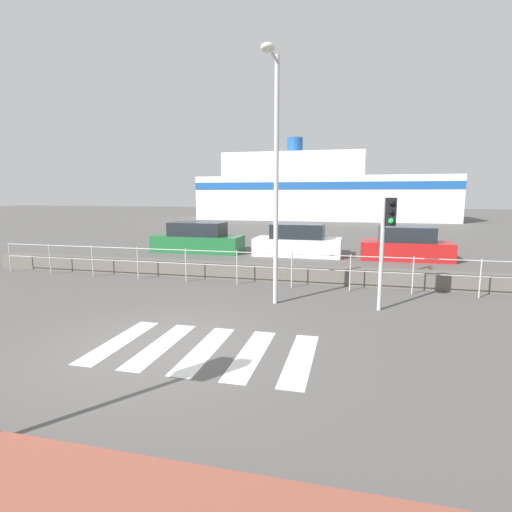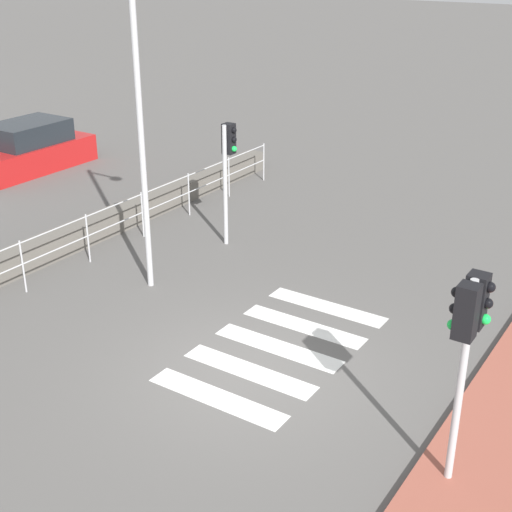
{
  "view_description": "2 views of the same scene",
  "coord_description": "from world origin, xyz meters",
  "px_view_note": "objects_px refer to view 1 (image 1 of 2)",
  "views": [
    {
      "loc": [
        3.6,
        -6.7,
        2.89
      ],
      "look_at": [
        1.46,
        2.0,
        1.5
      ],
      "focal_mm": 28.0,
      "sensor_mm": 36.0,
      "label": 1
    },
    {
      "loc": [
        -8.21,
        -5.57,
        6.46
      ],
      "look_at": [
        1.78,
        1.0,
        1.2
      ],
      "focal_mm": 50.0,
      "sensor_mm": 36.0,
      "label": 2
    }
  ],
  "objects_px": {
    "parked_car_green": "(198,239)",
    "parked_car_red": "(406,245)",
    "traffic_light_far": "(387,229)",
    "streetlamp": "(274,154)",
    "ferry_boat": "(317,192)",
    "parked_car_white": "(298,242)"
  },
  "relations": [
    {
      "from": "parked_car_green",
      "to": "parked_car_red",
      "type": "xyz_separation_m",
      "value": [
        9.92,
        -0.0,
        -0.01
      ]
    },
    {
      "from": "traffic_light_far",
      "to": "streetlamp",
      "type": "bearing_deg",
      "value": -175.21
    },
    {
      "from": "streetlamp",
      "to": "ferry_boat",
      "type": "height_order",
      "value": "ferry_boat"
    },
    {
      "from": "traffic_light_far",
      "to": "parked_car_green",
      "type": "xyz_separation_m",
      "value": [
        -8.44,
        8.59,
        -1.43
      ]
    },
    {
      "from": "parked_car_white",
      "to": "parked_car_red",
      "type": "relative_size",
      "value": 1.06
    },
    {
      "from": "traffic_light_far",
      "to": "streetlamp",
      "type": "xyz_separation_m",
      "value": [
        -2.77,
        -0.23,
        1.82
      ]
    },
    {
      "from": "traffic_light_far",
      "to": "ferry_boat",
      "type": "xyz_separation_m",
      "value": [
        -5.07,
        37.04,
        1.13
      ]
    },
    {
      "from": "traffic_light_far",
      "to": "parked_car_white",
      "type": "relative_size",
      "value": 0.69
    },
    {
      "from": "ferry_boat",
      "to": "parked_car_red",
      "type": "xyz_separation_m",
      "value": [
        6.55,
        -28.45,
        -2.57
      ]
    },
    {
      "from": "ferry_boat",
      "to": "parked_car_green",
      "type": "xyz_separation_m",
      "value": [
        -3.37,
        -28.45,
        -2.56
      ]
    },
    {
      "from": "ferry_boat",
      "to": "parked_car_white",
      "type": "distance_m",
      "value": 28.62
    },
    {
      "from": "ferry_boat",
      "to": "parked_car_white",
      "type": "height_order",
      "value": "ferry_boat"
    },
    {
      "from": "parked_car_green",
      "to": "parked_car_white",
      "type": "distance_m",
      "value": 5.07
    },
    {
      "from": "streetlamp",
      "to": "traffic_light_far",
      "type": "bearing_deg",
      "value": 4.79
    },
    {
      "from": "streetlamp",
      "to": "ferry_boat",
      "type": "relative_size",
      "value": 0.22
    },
    {
      "from": "streetlamp",
      "to": "parked_car_white",
      "type": "bearing_deg",
      "value": 93.89
    },
    {
      "from": "streetlamp",
      "to": "parked_car_white",
      "type": "height_order",
      "value": "streetlamp"
    },
    {
      "from": "parked_car_green",
      "to": "parked_car_white",
      "type": "xyz_separation_m",
      "value": [
        5.07,
        -0.0,
        0.0
      ]
    },
    {
      "from": "streetlamp",
      "to": "parked_car_green",
      "type": "relative_size",
      "value": 1.39
    },
    {
      "from": "streetlamp",
      "to": "parked_car_white",
      "type": "xyz_separation_m",
      "value": [
        -0.6,
        8.82,
        -3.24
      ]
    },
    {
      "from": "ferry_boat",
      "to": "traffic_light_far",
      "type": "bearing_deg",
      "value": -82.2
    },
    {
      "from": "parked_car_white",
      "to": "ferry_boat",
      "type": "bearing_deg",
      "value": 93.42
    }
  ]
}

